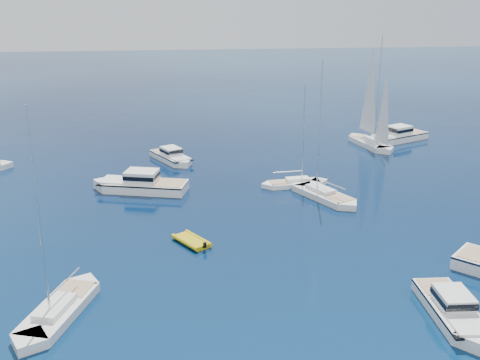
{
  "coord_description": "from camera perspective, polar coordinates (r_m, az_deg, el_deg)",
  "views": [
    {
      "loc": [
        -10.72,
        -28.23,
        20.13
      ],
      "look_at": [
        -3.39,
        25.98,
        2.2
      ],
      "focal_mm": 42.0,
      "sensor_mm": 36.0,
      "label": 1
    }
  ],
  "objects": [
    {
      "name": "motor_cruiser_distant",
      "position": [
        85.62,
        15.67,
        3.87
      ],
      "size": [
        11.15,
        7.46,
        2.82
      ],
      "primitive_type": null,
      "rotation": [
        0.0,
        0.0,
        2.0
      ],
      "color": "white",
      "rests_on": "ground"
    },
    {
      "name": "tender_yellow",
      "position": [
        48.57,
        -4.94,
        -6.41
      ],
      "size": [
        3.84,
        4.43,
        0.95
      ],
      "primitive_type": null,
      "rotation": [
        0.0,
        0.0,
        0.55
      ],
      "color": "#C0A70B",
      "rests_on": "ground"
    },
    {
      "name": "sailboat_mid_r",
      "position": [
        59.56,
        8.42,
        -1.81
      ],
      "size": [
        6.82,
        10.27,
        14.91
      ],
      "primitive_type": null,
      "rotation": [
        0.0,
        0.0,
        0.45
      ],
      "color": "silver",
      "rests_on": "ground"
    },
    {
      "name": "sailboat_sails_r",
      "position": [
        81.64,
        13.06,
        3.4
      ],
      "size": [
        4.72,
        11.12,
        15.87
      ],
      "primitive_type": null,
      "rotation": [
        0.0,
        0.0,
        3.32
      ],
      "color": "white",
      "rests_on": "ground"
    },
    {
      "name": "tender_grey_far",
      "position": [
        65.34,
        -10.54,
        -0.11
      ],
      "size": [
        4.89,
        3.73,
        0.95
      ],
      "primitive_type": null,
      "rotation": [
        0.0,
        0.0,
        1.94
      ],
      "color": "black",
      "rests_on": "ground"
    },
    {
      "name": "motor_cruiser_horizon",
      "position": [
        72.68,
        -6.92,
        1.93
      ],
      "size": [
        6.24,
        8.91,
        2.27
      ],
      "primitive_type": null,
      "rotation": [
        0.0,
        0.0,
        3.61
      ],
      "color": "white",
      "rests_on": "ground"
    },
    {
      "name": "motor_cruiser_centre",
      "position": [
        62.06,
        -10.07,
        -1.07
      ],
      "size": [
        11.72,
        6.46,
        2.94
      ],
      "primitive_type": null,
      "rotation": [
        0.0,
        0.0,
        1.28
      ],
      "color": "white",
      "rests_on": "ground"
    },
    {
      "name": "sailboat_centre",
      "position": [
        62.93,
        5.58,
        -0.6
      ],
      "size": [
        8.21,
        2.76,
        11.85
      ],
      "primitive_type": null,
      "rotation": [
        0.0,
        0.0,
        4.8
      ],
      "color": "white",
      "rests_on": "ground"
    },
    {
      "name": "motor_cruiser_near",
      "position": [
        40.47,
        20.77,
        -13.0
      ],
      "size": [
        3.41,
        9.1,
        2.34
      ],
      "primitive_type": null,
      "rotation": [
        0.0,
        0.0,
        3.06
      ],
      "color": "silver",
      "rests_on": "ground"
    },
    {
      "name": "ground",
      "position": [
        36.29,
        11.31,
        -15.94
      ],
      "size": [
        400.0,
        400.0,
        0.0
      ],
      "primitive_type": "plane",
      "color": "navy",
      "rests_on": "ground"
    },
    {
      "name": "sailboat_fore",
      "position": [
        40.14,
        -17.9,
        -12.93
      ],
      "size": [
        5.74,
        10.4,
        14.84
      ],
      "primitive_type": null,
      "rotation": [
        0.0,
        0.0,
        2.81
      ],
      "color": "silver",
      "rests_on": "ground"
    }
  ]
}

